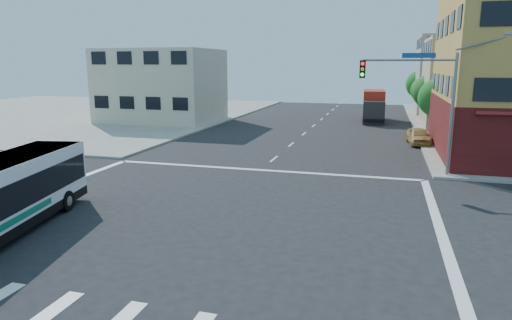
# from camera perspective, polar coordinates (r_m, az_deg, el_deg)

# --- Properties ---
(ground) EXTENTS (120.00, 120.00, 0.00)m
(ground) POSITION_cam_1_polar(r_m,az_deg,el_deg) (19.35, -6.88, -7.43)
(ground) COLOR black
(ground) RESTS_ON ground
(sidewalk_nw) EXTENTS (50.00, 50.00, 0.15)m
(sidewalk_nw) POSITION_cam_1_polar(r_m,az_deg,el_deg) (67.09, -23.37, 5.52)
(sidewalk_nw) COLOR gray
(sidewalk_nw) RESTS_ON ground
(building_east_near) EXTENTS (12.06, 10.06, 9.00)m
(building_east_near) POSITION_cam_1_polar(r_m,az_deg,el_deg) (51.78, 27.02, 8.54)
(building_east_near) COLOR #BFAE91
(building_east_near) RESTS_ON ground
(building_east_far) EXTENTS (12.06, 10.06, 10.00)m
(building_east_far) POSITION_cam_1_polar(r_m,az_deg,el_deg) (65.56, 24.75, 9.61)
(building_east_far) COLOR #A09F9A
(building_east_far) RESTS_ON ground
(building_west) EXTENTS (12.06, 10.06, 8.00)m
(building_west) POSITION_cam_1_polar(r_m,az_deg,el_deg) (52.72, -11.68, 9.06)
(building_west) COLOR #BDB69D
(building_west) RESTS_ON ground
(signal_mast_ne) EXTENTS (7.91, 1.13, 8.07)m
(signal_mast_ne) POSITION_cam_1_polar(r_m,az_deg,el_deg) (27.55, 20.00, 8.28)
(signal_mast_ne) COLOR slate
(signal_mast_ne) RESTS_ON ground
(street_tree_a) EXTENTS (3.60, 3.60, 5.53)m
(street_tree_a) POSITION_cam_1_polar(r_m,az_deg,el_deg) (45.09, 21.99, 7.49)
(street_tree_a) COLOR #331E12
(street_tree_a) RESTS_ON ground
(street_tree_b) EXTENTS (3.80, 3.80, 5.79)m
(street_tree_b) POSITION_cam_1_polar(r_m,az_deg,el_deg) (53.03, 21.12, 8.26)
(street_tree_b) COLOR #331E12
(street_tree_b) RESTS_ON ground
(street_tree_c) EXTENTS (3.40, 3.40, 5.29)m
(street_tree_c) POSITION_cam_1_polar(r_m,az_deg,el_deg) (61.00, 20.44, 8.40)
(street_tree_c) COLOR #331E12
(street_tree_c) RESTS_ON ground
(street_tree_d) EXTENTS (4.00, 4.00, 6.03)m
(street_tree_d) POSITION_cam_1_polar(r_m,az_deg,el_deg) (68.96, 19.97, 9.10)
(street_tree_d) COLOR #331E12
(street_tree_d) RESTS_ON ground
(box_truck) EXTENTS (2.60, 7.80, 3.47)m
(box_truck) POSITION_cam_1_polar(r_m,az_deg,el_deg) (53.60, 14.49, 6.48)
(box_truck) COLOR #242429
(box_truck) RESTS_ON ground
(parked_car) EXTENTS (2.00, 4.12, 1.36)m
(parked_car) POSITION_cam_1_polar(r_m,az_deg,el_deg) (39.16, 19.66, 2.82)
(parked_car) COLOR tan
(parked_car) RESTS_ON ground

